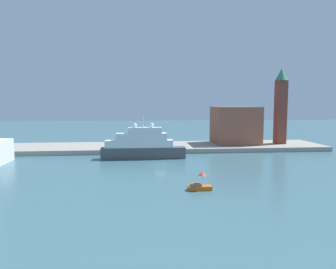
{
  "coord_description": "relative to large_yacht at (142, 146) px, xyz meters",
  "views": [
    {
      "loc": [
        -5.46,
        -75.71,
        14.92
      ],
      "look_at": [
        2.38,
        6.0,
        6.81
      ],
      "focal_mm": 33.62,
      "sensor_mm": 36.0,
      "label": 1
    }
  ],
  "objects": [
    {
      "name": "parked_car",
      "position": [
        -6.65,
        13.7,
        -1.43
      ],
      "size": [
        4.31,
        1.71,
        1.32
      ],
      "color": "black",
      "rests_on": "quay_dock"
    },
    {
      "name": "person_figure",
      "position": [
        -2.92,
        8.82,
        -1.26
      ],
      "size": [
        0.36,
        0.36,
        1.6
      ],
      "color": "maroon",
      "rests_on": "quay_dock"
    },
    {
      "name": "ground",
      "position": [
        4.36,
        -9.04,
        -3.4
      ],
      "size": [
        400.0,
        400.0,
        0.0
      ],
      "primitive_type": "plane",
      "color": "#3D6670"
    },
    {
      "name": "small_motorboat",
      "position": [
        9.4,
        -32.37,
        -2.53
      ],
      "size": [
        4.11,
        1.53,
        3.12
      ],
      "color": "#C66019",
      "rests_on": "ground"
    },
    {
      "name": "quay_dock",
      "position": [
        4.36,
        16.99,
        -2.7
      ],
      "size": [
        110.0,
        20.05,
        1.4
      ],
      "primitive_type": "cube",
      "color": "gray",
      "rests_on": "ground"
    },
    {
      "name": "bell_tower",
      "position": [
        46.66,
        16.95,
        11.63
      ],
      "size": [
        4.26,
        4.26,
        25.16
      ],
      "color": "brown",
      "rests_on": "quay_dock"
    },
    {
      "name": "mooring_bollard",
      "position": [
        2.03,
        8.33,
        -1.69
      ],
      "size": [
        0.51,
        0.51,
        0.62
      ],
      "primitive_type": "cylinder",
      "color": "black",
      "rests_on": "quay_dock"
    },
    {
      "name": "harbor_building",
      "position": [
        31.75,
        18.89,
        4.2
      ],
      "size": [
        14.49,
        13.45,
        12.39
      ],
      "primitive_type": "cube",
      "color": "#93513D",
      "rests_on": "quay_dock"
    },
    {
      "name": "large_yacht",
      "position": [
        0.0,
        0.0,
        0.0
      ],
      "size": [
        22.73,
        3.54,
        11.52
      ],
      "color": "#4C4C51",
      "rests_on": "ground"
    }
  ]
}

